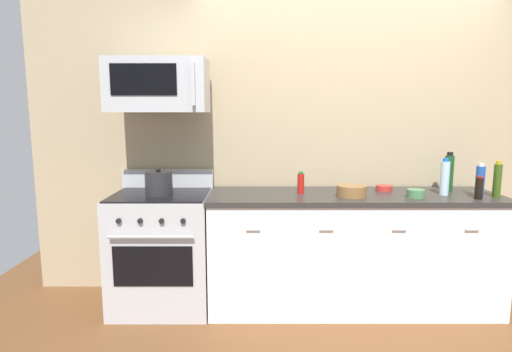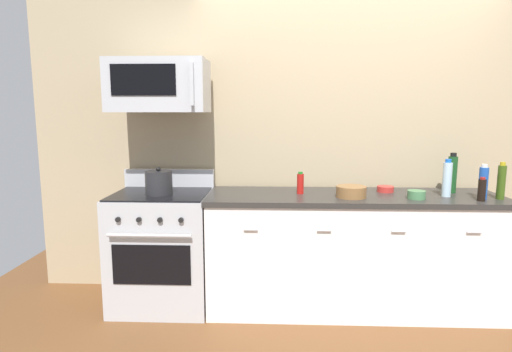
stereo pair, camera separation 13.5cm
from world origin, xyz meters
TOP-DOWN VIEW (x-y plane):
  - ground_plane at (0.00, 0.00)m, footprint 6.42×6.42m
  - back_wall at (0.00, 0.41)m, footprint 5.35×0.10m
  - counter_unit at (-0.00, -0.00)m, footprint 2.26×0.66m
  - range_oven at (-1.51, 0.00)m, footprint 0.76×0.69m
  - microwave at (-1.51, 0.05)m, footprint 0.74×0.44m
  - bottle_wine_green at (0.79, 0.11)m, footprint 0.07×0.07m
  - bottle_water_clear at (0.68, -0.05)m, footprint 0.07×0.07m
  - bottle_olive_oil at (1.04, -0.13)m, footprint 0.06×0.06m
  - bottle_soy_sauce_dark at (0.87, -0.20)m, footprint 0.05×0.05m
  - bottle_hot_sauce_red at (-0.41, 0.02)m, footprint 0.05×0.05m
  - bottle_soda_blue at (0.91, -0.12)m, footprint 0.06×0.06m
  - bowl_green_glaze at (0.43, -0.14)m, footprint 0.13×0.13m
  - bowl_red_small at (0.27, 0.12)m, footprint 0.13×0.13m
  - bowl_wooden_salad at (-0.04, -0.10)m, footprint 0.22×0.22m
  - stockpot at (-1.51, -0.05)m, footprint 0.21×0.21m

SIDE VIEW (x-z plane):
  - ground_plane at x=0.00m, z-range 0.00..0.00m
  - counter_unit at x=0.00m, z-range 0.00..0.92m
  - range_oven at x=-1.51m, z-range -0.07..1.00m
  - bowl_red_small at x=0.27m, z-range 0.92..0.97m
  - bowl_green_glaze at x=0.43m, z-range 0.92..0.98m
  - bowl_wooden_salad at x=-0.04m, z-range 0.92..1.01m
  - bottle_soy_sauce_dark at x=0.87m, z-range 0.92..1.09m
  - bottle_hot_sauce_red at x=-0.41m, z-range 0.92..1.09m
  - stockpot at x=-1.51m, z-range 0.91..1.12m
  - bottle_soda_blue at x=0.91m, z-range 0.91..1.17m
  - bottle_olive_oil at x=1.04m, z-range 0.91..1.19m
  - bottle_water_clear at x=0.68m, z-range 0.91..1.20m
  - bottle_wine_green at x=0.79m, z-range 0.91..1.23m
  - back_wall at x=0.00m, z-range 0.00..2.70m
  - microwave at x=-1.51m, z-range 1.55..1.95m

